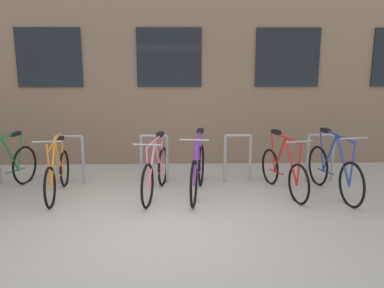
{
  "coord_description": "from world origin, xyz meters",
  "views": [
    {
      "loc": [
        0.26,
        -5.07,
        2.25
      ],
      "look_at": [
        0.42,
        1.6,
        0.78
      ],
      "focal_mm": 37.49,
      "sensor_mm": 36.0,
      "label": 1
    }
  ],
  "objects_px": {
    "bicycle_blue": "(334,171)",
    "bicycle_green": "(5,170)",
    "bicycle_purple": "(198,171)",
    "bicycle_pink": "(156,172)",
    "bicycle_orange": "(58,174)",
    "bicycle_red": "(283,171)"
  },
  "relations": [
    {
      "from": "bicycle_red",
      "to": "bicycle_green",
      "type": "height_order",
      "value": "bicycle_red"
    },
    {
      "from": "bicycle_orange",
      "to": "bicycle_purple",
      "type": "xyz_separation_m",
      "value": [
        2.3,
        -0.01,
        0.04
      ]
    },
    {
      "from": "bicycle_orange",
      "to": "bicycle_green",
      "type": "height_order",
      "value": "bicycle_orange"
    },
    {
      "from": "bicycle_green",
      "to": "bicycle_red",
      "type": "bearing_deg",
      "value": -1.28
    },
    {
      "from": "bicycle_purple",
      "to": "bicycle_blue",
      "type": "height_order",
      "value": "bicycle_blue"
    },
    {
      "from": "bicycle_orange",
      "to": "bicycle_purple",
      "type": "relative_size",
      "value": 0.95
    },
    {
      "from": "bicycle_orange",
      "to": "bicycle_purple",
      "type": "bearing_deg",
      "value": -0.21
    },
    {
      "from": "bicycle_pink",
      "to": "bicycle_green",
      "type": "distance_m",
      "value": 2.52
    },
    {
      "from": "bicycle_purple",
      "to": "bicycle_blue",
      "type": "bearing_deg",
      "value": -1.37
    },
    {
      "from": "bicycle_purple",
      "to": "bicycle_pink",
      "type": "xyz_separation_m",
      "value": [
        -0.69,
        -0.0,
        -0.02
      ]
    },
    {
      "from": "bicycle_pink",
      "to": "bicycle_red",
      "type": "bearing_deg",
      "value": 1.63
    },
    {
      "from": "bicycle_red",
      "to": "bicycle_blue",
      "type": "xyz_separation_m",
      "value": [
        0.8,
        -0.11,
        0.03
      ]
    },
    {
      "from": "bicycle_blue",
      "to": "bicycle_orange",
      "type": "bearing_deg",
      "value": 179.22
    },
    {
      "from": "bicycle_orange",
      "to": "bicycle_pink",
      "type": "bearing_deg",
      "value": -0.32
    },
    {
      "from": "bicycle_pink",
      "to": "bicycle_orange",
      "type": "bearing_deg",
      "value": 179.68
    },
    {
      "from": "bicycle_blue",
      "to": "bicycle_green",
      "type": "bearing_deg",
      "value": 177.72
    },
    {
      "from": "bicycle_red",
      "to": "bicycle_pink",
      "type": "bearing_deg",
      "value": -178.37
    },
    {
      "from": "bicycle_orange",
      "to": "bicycle_blue",
      "type": "height_order",
      "value": "bicycle_blue"
    },
    {
      "from": "bicycle_orange",
      "to": "bicycle_green",
      "type": "bearing_deg",
      "value": 170.34
    },
    {
      "from": "bicycle_orange",
      "to": "bicycle_green",
      "type": "distance_m",
      "value": 0.92
    },
    {
      "from": "bicycle_green",
      "to": "bicycle_orange",
      "type": "bearing_deg",
      "value": -9.66
    },
    {
      "from": "bicycle_red",
      "to": "bicycle_purple",
      "type": "distance_m",
      "value": 1.44
    }
  ]
}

